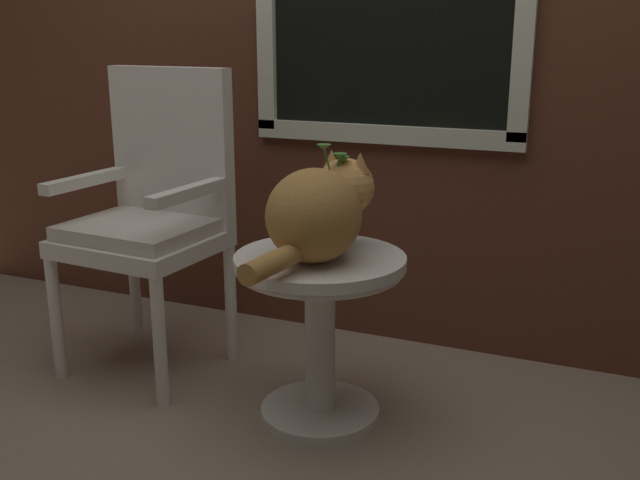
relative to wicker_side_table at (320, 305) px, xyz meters
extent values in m
plane|color=gray|center=(-0.16, -0.06, -0.38)|extent=(6.00, 6.00, 0.00)
cube|color=#562D1E|center=(-0.16, 0.72, 0.92)|extent=(4.00, 0.04, 2.60)
cube|color=beige|center=(-0.02, 0.68, 0.45)|extent=(1.06, 0.03, 0.07)
cylinder|color=silver|center=(0.00, 0.00, -0.37)|extent=(0.39, 0.39, 0.03)
cylinder|color=silver|center=(0.00, 0.00, -0.11)|extent=(0.10, 0.10, 0.48)
cylinder|color=silver|center=(0.00, 0.00, 0.14)|extent=(0.53, 0.53, 0.03)
torus|color=silver|center=(0.00, 0.00, 0.12)|extent=(0.52, 0.52, 0.02)
cylinder|color=silver|center=(-0.98, -0.11, -0.16)|extent=(0.04, 0.04, 0.45)
cylinder|color=silver|center=(-0.51, -0.14, -0.16)|extent=(0.04, 0.04, 0.45)
cylinder|color=silver|center=(-0.95, 0.30, -0.16)|extent=(0.04, 0.04, 0.45)
cylinder|color=silver|center=(-0.48, 0.27, -0.16)|extent=(0.04, 0.04, 0.45)
cube|color=silver|center=(-0.73, 0.08, 0.10)|extent=(0.54, 0.50, 0.06)
cube|color=beige|center=(-0.73, 0.08, 0.15)|extent=(0.50, 0.45, 0.05)
cube|color=silver|center=(-0.71, 0.28, 0.42)|extent=(0.51, 0.10, 0.58)
cube|color=silver|center=(-0.96, 0.10, 0.31)|extent=(0.08, 0.42, 0.04)
cube|color=silver|center=(-0.50, 0.06, 0.31)|extent=(0.08, 0.42, 0.04)
ellipsoid|color=#AD7A3D|center=(0.01, -0.06, 0.30)|extent=(0.31, 0.33, 0.28)
sphere|color=#E2A356|center=(0.03, 0.14, 0.35)|extent=(0.18, 0.18, 0.18)
cone|color=#AD7A3D|center=(0.08, 0.13, 0.43)|extent=(0.06, 0.06, 0.06)
cone|color=#AD7A3D|center=(-0.02, 0.14, 0.43)|extent=(0.06, 0.06, 0.06)
cylinder|color=#AD7A3D|center=(-0.02, -0.27, 0.22)|extent=(0.09, 0.28, 0.06)
cylinder|color=#99999E|center=(0.00, 0.10, 0.17)|extent=(0.09, 0.09, 0.01)
ellipsoid|color=#99999E|center=(0.00, 0.10, 0.24)|extent=(0.14, 0.14, 0.14)
cylinder|color=#99999E|center=(0.00, 0.10, 0.33)|extent=(0.08, 0.08, 0.07)
torus|color=#99999E|center=(0.00, 0.10, 0.37)|extent=(0.10, 0.10, 0.02)
cylinder|color=#47893D|center=(0.02, 0.10, 0.41)|extent=(0.03, 0.01, 0.08)
cone|color=#47893D|center=(0.03, 0.11, 0.45)|extent=(0.04, 0.04, 0.02)
cylinder|color=#47893D|center=(0.02, 0.09, 0.41)|extent=(0.03, 0.02, 0.09)
cone|color=#47893D|center=(0.03, 0.09, 0.46)|extent=(0.04, 0.04, 0.02)
cylinder|color=#47893D|center=(0.00, 0.08, 0.43)|extent=(0.02, 0.05, 0.12)
cone|color=#47893D|center=(-0.01, 0.06, 0.49)|extent=(0.04, 0.04, 0.02)
camera|label=1|loc=(0.85, -1.99, 0.82)|focal=41.34mm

